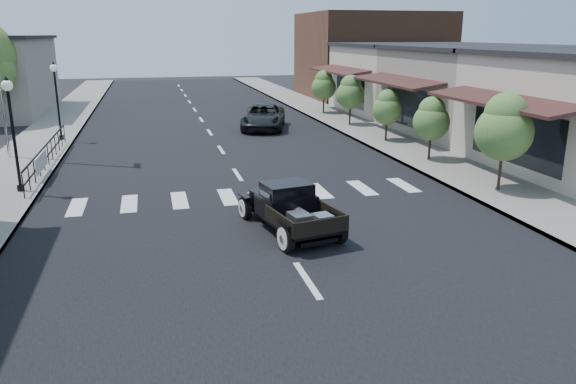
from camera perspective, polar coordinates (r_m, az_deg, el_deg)
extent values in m
plane|color=black|center=(15.34, -1.09, -4.46)|extent=(120.00, 120.00, 0.00)
cube|color=black|center=(29.69, -7.55, 5.37)|extent=(14.00, 80.00, 0.02)
cube|color=gray|center=(29.99, -23.94, 4.37)|extent=(3.00, 80.00, 0.15)
cube|color=gray|center=(31.73, 7.96, 6.14)|extent=(3.00, 80.00, 0.15)
cube|color=gray|center=(32.72, 20.23, 9.47)|extent=(10.00, 9.00, 4.50)
cube|color=beige|center=(40.48, 13.10, 11.05)|extent=(10.00, 9.00, 4.50)
cube|color=brown|center=(49.72, 8.44, 13.54)|extent=(11.00, 10.00, 7.00)
imported|color=black|center=(32.49, -2.52, 7.60)|extent=(3.56, 5.41, 1.38)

